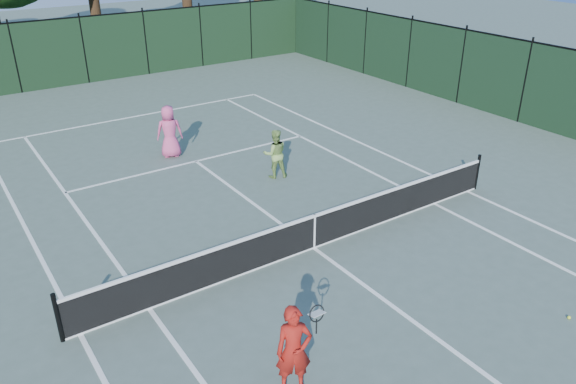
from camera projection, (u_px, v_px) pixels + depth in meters
ground at (314, 248)px, 13.34m from camera, size 90.00×90.00×0.00m
sideline_doubles_left at (80, 334)px, 10.58m from camera, size 0.10×23.77×0.01m
sideline_doubles_right at (467, 191)px, 16.11m from camera, size 0.10×23.77×0.01m
sideline_singles_left at (149, 309)px, 11.27m from camera, size 0.10×23.77×0.01m
sideline_singles_right at (434, 204)px, 15.42m from camera, size 0.10×23.77×0.01m
baseline_far at (135, 116)px, 22.18m from camera, size 10.97×0.10×0.01m
service_line_far at (196, 161)px, 18.10m from camera, size 8.23×0.10×0.01m
center_service_line at (314, 248)px, 13.34m from camera, size 0.10×12.80×0.01m
tennis_net at (314, 231)px, 13.13m from camera, size 11.69×0.09×1.06m
fence_far at (84, 51)px, 26.06m from camera, size 24.00×0.05×3.00m
coach at (294, 350)px, 9.02m from camera, size 1.06×0.60×1.63m
player_pink at (170, 132)px, 18.12m from camera, size 0.97×0.79×1.71m
player_green at (275, 154)px, 16.70m from camera, size 0.88×0.78×1.50m
loose_ball_near_cart at (569, 317)px, 10.97m from camera, size 0.07×0.07×0.07m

